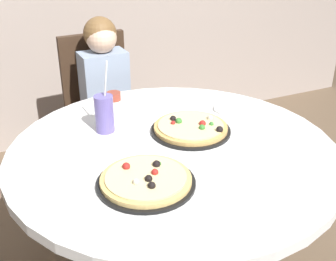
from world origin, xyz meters
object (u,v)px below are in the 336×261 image
at_px(dining_table, 173,166).
at_px(diner_child, 111,123).
at_px(chair_wooden, 101,105).
at_px(pizza_cheese, 146,180).
at_px(plate_small, 233,109).
at_px(sauce_bowl, 114,96).
at_px(soda_cup, 104,114).
at_px(pizza_veggie, 191,128).

distance_m(dining_table, diner_child, 0.87).
bearing_deg(diner_child, chair_wooden, 91.83).
distance_m(dining_table, chair_wooden, 1.04).
xyz_separation_m(chair_wooden, pizza_cheese, (-0.20, -1.23, 0.24)).
bearing_deg(plate_small, dining_table, -152.89).
bearing_deg(pizza_cheese, plate_small, 33.98).
bearing_deg(dining_table, diner_child, 89.82).
relative_size(pizza_cheese, sauce_bowl, 4.87).
bearing_deg(sauce_bowl, soda_cup, -114.35).
relative_size(chair_wooden, pizza_veggie, 2.80).
relative_size(dining_table, chair_wooden, 1.38).
relative_size(chair_wooden, plate_small, 5.28).
bearing_deg(pizza_veggie, diner_child, 99.13).
relative_size(pizza_veggie, sauce_bowl, 4.84).
bearing_deg(dining_table, chair_wooden, 90.18).
distance_m(pizza_cheese, plate_small, 0.74).
bearing_deg(dining_table, sauce_bowl, 96.18).
bearing_deg(sauce_bowl, pizza_cheese, -100.28).
bearing_deg(plate_small, diner_child, 122.65).
bearing_deg(chair_wooden, pizza_veggie, -82.27).
distance_m(diner_child, sauce_bowl, 0.41).
height_order(chair_wooden, pizza_veggie, chair_wooden).
bearing_deg(plate_small, pizza_cheese, -146.02).
xyz_separation_m(soda_cup, sauce_bowl, (0.14, 0.31, -0.06)).
distance_m(pizza_veggie, plate_small, 0.31).
xyz_separation_m(dining_table, diner_child, (0.00, 0.85, -0.18)).
height_order(dining_table, plate_small, plate_small).
xyz_separation_m(pizza_veggie, plate_small, (0.29, 0.12, -0.01)).
relative_size(pizza_veggie, plate_small, 1.88).
bearing_deg(pizza_veggie, sauce_bowl, 111.44).
height_order(chair_wooden, sauce_bowl, chair_wooden).
height_order(pizza_veggie, soda_cup, soda_cup).
relative_size(dining_table, pizza_veggie, 3.86).
relative_size(dining_table, soda_cup, 4.26).
bearing_deg(diner_child, pizza_veggie, -80.87).
distance_m(diner_child, pizza_veggie, 0.82).
distance_m(chair_wooden, pizza_cheese, 1.27).
bearing_deg(chair_wooden, pizza_cheese, -99.03).
relative_size(chair_wooden, pizza_cheese, 2.79).
relative_size(dining_table, plate_small, 7.28).
xyz_separation_m(chair_wooden, soda_cup, (-0.20, -0.78, 0.30)).
distance_m(diner_child, pizza_cheese, 1.10).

